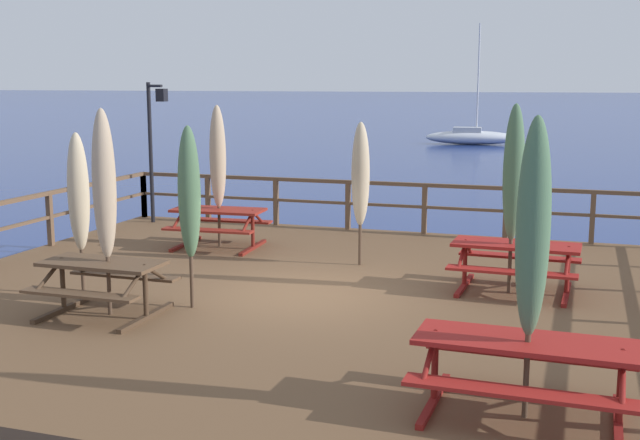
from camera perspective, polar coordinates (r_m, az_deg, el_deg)
ground_plane at (r=12.66m, az=-1.19°, el=-8.96°), size 600.00×600.00×0.00m
wooden_deck at (r=12.53m, az=-1.19°, el=-7.09°), size 12.19×11.00×0.86m
railing_waterside_far at (r=17.30m, az=4.71°, el=1.60°), size 11.99×0.10×1.09m
picnic_table_mid_centre at (r=12.68m, az=13.79°, el=-2.54°), size 1.95×1.46×0.78m
picnic_table_back_right at (r=11.50m, az=-15.24°, el=-3.92°), size 1.69×1.40×0.78m
picnic_table_mid_right at (r=15.74m, az=-7.26°, el=0.04°), size 1.86×1.51×0.78m
picnic_table_front_left at (r=8.09m, az=14.42°, el=-9.64°), size 2.14×1.44×0.78m
patio_umbrella_tall_front at (r=12.41m, az=13.65°, el=3.22°), size 0.32×0.32×2.90m
patio_umbrella_tall_mid_right at (r=11.28m, az=-15.14°, el=2.42°), size 0.32×0.32×2.87m
patio_umbrella_short_back at (r=15.66m, az=-7.31°, el=4.45°), size 0.32×0.32×2.78m
patio_umbrella_short_mid at (r=7.71m, az=14.96°, el=-0.66°), size 0.32×0.32×2.92m
patio_umbrella_short_front at (r=11.41m, az=-9.31°, el=1.90°), size 0.32×0.32×2.62m
patio_umbrella_tall_back_right at (r=12.48m, az=-16.85°, el=1.87°), size 0.32×0.32×2.49m
patio_umbrella_tall_mid_left at (r=13.96m, az=2.91°, el=3.23°), size 0.32×0.32×2.54m
lamp_post_hooked at (r=18.50m, az=-11.73°, el=6.23°), size 0.63×0.41×3.20m
sailboat_distant at (r=53.35m, az=10.75°, el=5.86°), size 6.14×2.29×7.72m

